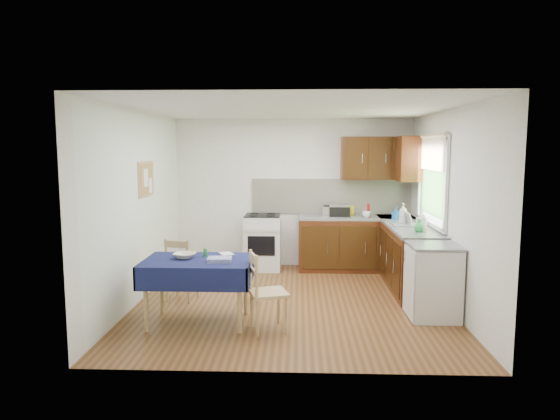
{
  "coord_description": "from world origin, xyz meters",
  "views": [
    {
      "loc": [
        0.1,
        -6.38,
        2.01
      ],
      "look_at": [
        -0.15,
        0.11,
        1.21
      ],
      "focal_mm": 32.0,
      "sensor_mm": 36.0,
      "label": 1
    }
  ],
  "objects_px": {
    "chair_near": "(265,289)",
    "kettle": "(421,223)",
    "chair_far": "(181,268)",
    "toaster": "(329,211)",
    "sandwich_press": "(339,210)",
    "dining_table": "(198,268)",
    "dish_rack": "(408,224)"
  },
  "relations": [
    {
      "from": "dining_table",
      "to": "kettle",
      "type": "relative_size",
      "value": 5.14
    },
    {
      "from": "chair_near",
      "to": "toaster",
      "type": "xyz_separation_m",
      "value": [
        0.88,
        2.83,
        0.51
      ]
    },
    {
      "from": "chair_far",
      "to": "toaster",
      "type": "height_order",
      "value": "toaster"
    },
    {
      "from": "chair_near",
      "to": "sandwich_press",
      "type": "height_order",
      "value": "sandwich_press"
    },
    {
      "from": "dining_table",
      "to": "chair_near",
      "type": "bearing_deg",
      "value": -7.3
    },
    {
      "from": "chair_far",
      "to": "toaster",
      "type": "relative_size",
      "value": 3.58
    },
    {
      "from": "chair_far",
      "to": "toaster",
      "type": "bearing_deg",
      "value": -127.61
    },
    {
      "from": "toaster",
      "to": "sandwich_press",
      "type": "bearing_deg",
      "value": -14.77
    },
    {
      "from": "dining_table",
      "to": "toaster",
      "type": "relative_size",
      "value": 5.22
    },
    {
      "from": "chair_far",
      "to": "sandwich_press",
      "type": "distance_m",
      "value": 2.92
    },
    {
      "from": "dish_rack",
      "to": "dining_table",
      "type": "bearing_deg",
      "value": -148.42
    },
    {
      "from": "dining_table",
      "to": "toaster",
      "type": "distance_m",
      "value": 3.11
    },
    {
      "from": "dining_table",
      "to": "sandwich_press",
      "type": "relative_size",
      "value": 3.69
    },
    {
      "from": "chair_near",
      "to": "toaster",
      "type": "distance_m",
      "value": 3.01
    },
    {
      "from": "chair_near",
      "to": "kettle",
      "type": "height_order",
      "value": "kettle"
    },
    {
      "from": "chair_far",
      "to": "dining_table",
      "type": "bearing_deg",
      "value": 127.06
    },
    {
      "from": "chair_near",
      "to": "dish_rack",
      "type": "xyz_separation_m",
      "value": [
        1.95,
        1.85,
        0.45
      ]
    },
    {
      "from": "chair_near",
      "to": "kettle",
      "type": "xyz_separation_m",
      "value": [
        2.03,
        1.39,
        0.54
      ]
    },
    {
      "from": "sandwich_press",
      "to": "dish_rack",
      "type": "bearing_deg",
      "value": -40.82
    },
    {
      "from": "toaster",
      "to": "kettle",
      "type": "xyz_separation_m",
      "value": [
        1.15,
        -1.44,
        0.02
      ]
    },
    {
      "from": "toaster",
      "to": "dining_table",
      "type": "bearing_deg",
      "value": -146.79
    },
    {
      "from": "kettle",
      "to": "dish_rack",
      "type": "bearing_deg",
      "value": 100.01
    },
    {
      "from": "sandwich_press",
      "to": "kettle",
      "type": "bearing_deg",
      "value": -48.76
    },
    {
      "from": "chair_near",
      "to": "chair_far",
      "type": "bearing_deg",
      "value": 31.56
    },
    {
      "from": "sandwich_press",
      "to": "chair_near",
      "type": "bearing_deg",
      "value": -102.76
    },
    {
      "from": "chair_near",
      "to": "kettle",
      "type": "distance_m",
      "value": 2.52
    },
    {
      "from": "sandwich_press",
      "to": "dish_rack",
      "type": "xyz_separation_m",
      "value": [
        0.91,
        -1.01,
        -0.07
      ]
    },
    {
      "from": "chair_near",
      "to": "sandwich_press",
      "type": "relative_size",
      "value": 2.66
    },
    {
      "from": "sandwich_press",
      "to": "kettle",
      "type": "height_order",
      "value": "kettle"
    },
    {
      "from": "dining_table",
      "to": "chair_far",
      "type": "bearing_deg",
      "value": 124.21
    },
    {
      "from": "chair_far",
      "to": "sandwich_press",
      "type": "bearing_deg",
      "value": -129.32
    },
    {
      "from": "sandwich_press",
      "to": "dining_table",
      "type": "bearing_deg",
      "value": -117.41
    }
  ]
}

